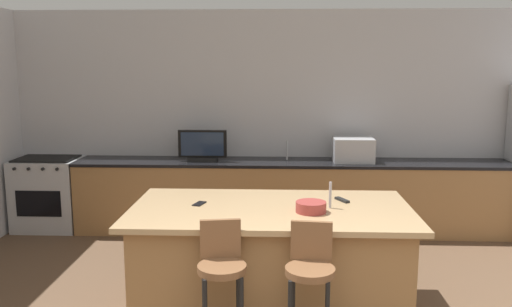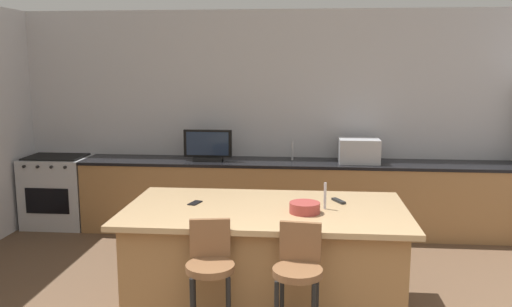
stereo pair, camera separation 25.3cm
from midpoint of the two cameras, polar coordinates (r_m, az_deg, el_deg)
The scene contains 13 objects.
wall_back at distance 6.87m, azimuth 5.72°, elevation 3.62°, with size 7.57×0.12×2.73m, color #BCBCC1.
counter_back at distance 6.65m, azimuth 5.44°, elevation -4.64°, with size 5.32×0.62×0.89m.
kitchen_island at distance 4.57m, azimuth 2.62°, elevation -11.14°, with size 2.32×1.25×0.91m.
range_oven at distance 7.30m, azimuth -19.41°, elevation -3.80°, with size 0.79×0.63×0.91m.
microwave at distance 6.58m, azimuth 11.99°, elevation 0.29°, with size 0.48×0.36×0.29m, color #B7BABF.
tv_monitor at distance 6.56m, azimuth -4.05°, elevation 0.74°, with size 0.59×0.16×0.39m.
sink_faucet_back at distance 6.64m, azimuth 5.00°, elevation 0.32°, with size 0.02×0.02×0.24m, color #B2B2B7.
sink_faucet_island at distance 4.41m, azimuth 9.00°, elevation -4.49°, with size 0.02×0.02×0.22m, color #B2B2B7.
bar_stool_left at distance 3.85m, azimuth -2.95°, elevation -13.11°, with size 0.34×0.36×0.99m.
bar_stool_right at distance 3.78m, azimuth 6.46°, elevation -13.54°, with size 0.34×0.35×1.00m.
fruit_bowl at distance 4.30m, azimuth 6.90°, elevation -5.76°, with size 0.24×0.24×0.09m, color #993833.
cell_phone at distance 4.57m, azimuth -4.93°, elevation -5.27°, with size 0.07×0.15×0.01m, color black.
tv_remote at distance 4.67m, azimuth 10.34°, elevation -5.00°, with size 0.04×0.17×0.02m, color black.
Camera 2 is at (0.06, -2.17, 2.09)m, focal length 37.57 mm.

